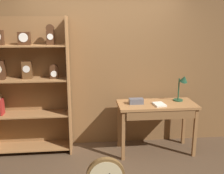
{
  "coord_description": "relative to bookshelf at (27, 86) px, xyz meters",
  "views": [
    {
      "loc": [
        -0.29,
        -2.8,
        2.01
      ],
      "look_at": [
        0.08,
        0.83,
        1.12
      ],
      "focal_mm": 41.08,
      "sensor_mm": 36.0,
      "label": 1
    }
  ],
  "objects": [
    {
      "name": "open_repair_manual",
      "position": [
        2.02,
        -0.33,
        -0.26
      ],
      "size": [
        0.18,
        0.24,
        0.02
      ],
      "primitive_type": "cube",
      "rotation": [
        0.0,
        0.0,
        0.11
      ],
      "color": "silver",
      "rests_on": "workbench"
    },
    {
      "name": "workbench",
      "position": [
        2.01,
        -0.25,
        -0.39
      ],
      "size": [
        1.22,
        0.55,
        0.82
      ],
      "color": "#9E6B3D",
      "rests_on": "ground"
    },
    {
      "name": "back_wood_panel",
      "position": [
        1.21,
        0.21,
        0.21
      ],
      "size": [
        4.8,
        0.05,
        2.6
      ],
      "primitive_type": "cube",
      "color": "brown",
      "rests_on": "ground"
    },
    {
      "name": "toolbox_small",
      "position": [
        1.68,
        -0.22,
        -0.24
      ],
      "size": [
        0.22,
        0.11,
        0.08
      ],
      "primitive_type": "cube",
      "color": "#595960",
      "rests_on": "workbench"
    },
    {
      "name": "bookshelf",
      "position": [
        0.0,
        0.0,
        0.0
      ],
      "size": [
        1.27,
        0.38,
        2.14
      ],
      "color": "#9E6B3D",
      "rests_on": "ground"
    },
    {
      "name": "desk_lamp",
      "position": [
        2.44,
        -0.16,
        0.0
      ],
      "size": [
        0.22,
        0.22,
        0.44
      ],
      "color": "#1E472D",
      "rests_on": "workbench"
    }
  ]
}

